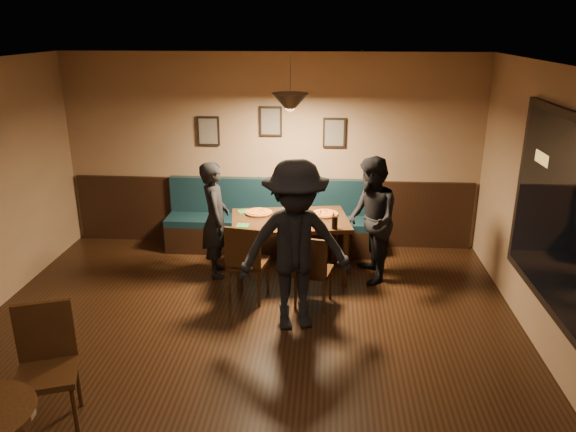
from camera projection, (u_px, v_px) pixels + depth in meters
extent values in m
plane|color=black|center=(235.00, 382.00, 5.15)|extent=(7.00, 7.00, 0.00)
plane|color=silver|center=(223.00, 73.00, 4.23)|extent=(7.00, 7.00, 0.00)
plane|color=#8C704F|center=(271.00, 152.00, 7.99)|extent=(6.00, 0.00, 6.00)
cube|color=black|center=(272.00, 212.00, 8.25)|extent=(5.88, 0.06, 1.00)
cube|color=black|center=(567.00, 220.00, 4.92)|extent=(0.06, 2.56, 1.86)
plane|color=black|center=(564.00, 220.00, 4.93)|extent=(0.00, 2.40, 2.40)
cube|color=black|center=(208.00, 131.00, 7.92)|extent=(0.32, 0.04, 0.42)
cube|color=black|center=(271.00, 121.00, 7.81)|extent=(0.32, 0.04, 0.42)
cube|color=black|center=(334.00, 133.00, 7.80)|extent=(0.32, 0.04, 0.42)
cone|color=black|center=(290.00, 104.00, 6.60)|extent=(0.44, 0.44, 0.25)
cube|color=black|center=(290.00, 247.00, 7.22)|extent=(1.61, 1.17, 0.79)
imported|color=black|center=(215.00, 220.00, 7.14)|extent=(0.48, 0.62, 1.53)
imported|color=black|center=(370.00, 220.00, 6.96)|extent=(0.71, 0.86, 1.62)
imported|color=black|center=(295.00, 247.00, 5.82)|extent=(1.34, 0.96, 1.87)
cylinder|color=#C96725|center=(259.00, 212.00, 7.25)|extent=(0.36, 0.36, 0.04)
cylinder|color=gold|center=(286.00, 222.00, 6.91)|extent=(0.44, 0.44, 0.04)
cylinder|color=orange|center=(325.00, 214.00, 7.21)|extent=(0.42, 0.42, 0.04)
cylinder|color=black|center=(335.00, 223.00, 6.71)|extent=(0.09, 0.09, 0.16)
cylinder|color=#A71005|center=(333.00, 216.00, 7.02)|extent=(0.03, 0.03, 0.11)
cube|color=#1C6C2D|center=(244.00, 211.00, 7.35)|extent=(0.21, 0.21, 0.01)
cube|color=#1D6E2B|center=(243.00, 225.00, 6.84)|extent=(0.15, 0.15, 0.01)
cube|color=silver|center=(290.00, 228.00, 6.75)|extent=(0.20, 0.04, 0.00)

